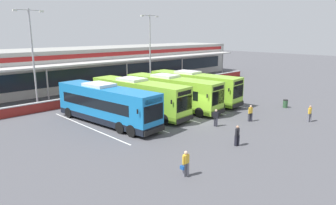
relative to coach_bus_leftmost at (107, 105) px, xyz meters
The scene contains 20 objects.
ground_plane 8.79m from the coach_bus_leftmost, 41.60° to the right, with size 200.00×200.00×0.00m, color #4C4C51.
terminal_building 22.18m from the coach_bus_leftmost, 73.10° to the left, with size 70.00×13.00×6.00m.
red_barrier_wall 10.96m from the coach_bus_leftmost, 53.77° to the left, with size 60.00×0.40×1.10m.
coach_bus_leftmost is the anchor object (origin of this frame).
coach_bus_left_centre 4.33m from the coach_bus_leftmost, ahead, with size 3.93×12.34×3.78m.
coach_bus_centre 8.63m from the coach_bus_leftmost, ahead, with size 3.93×12.34×3.78m.
coach_bus_right_centre 12.88m from the coach_bus_leftmost, ahead, with size 3.93×12.34×3.78m.
bay_stripe_far_west 2.67m from the coach_bus_leftmost, behind, with size 0.14×13.00×0.01m, color silver.
bay_stripe_west 2.87m from the coach_bus_leftmost, ahead, with size 0.14×13.00×0.01m, color silver.
bay_stripe_mid_west 6.68m from the coach_bus_leftmost, ahead, with size 0.14×13.00×0.01m, color silver.
bay_stripe_centre 10.79m from the coach_bus_leftmost, ahead, with size 0.14×13.00×0.01m, color silver.
bay_stripe_mid_east 14.95m from the coach_bus_leftmost, ahead, with size 0.14×13.00×0.01m, color silver.
pedestrian_with_handbag 12.96m from the coach_bus_leftmost, 102.44° to the right, with size 0.62×0.31×1.62m.
pedestrian_in_dark_coat 10.30m from the coach_bus_leftmost, 49.88° to the right, with size 0.44×0.45×1.62m.
pedestrian_child 19.54m from the coach_bus_leftmost, 42.99° to the right, with size 0.53×0.30×1.62m.
pedestrian_near_bin 13.86m from the coach_bus_leftmost, 41.80° to the right, with size 0.54×0.34×1.62m.
pedestrian_approaching_bus 12.59m from the coach_bus_leftmost, 72.57° to the right, with size 0.54×0.29×1.62m.
lamp_post_west 12.18m from the coach_bus_leftmost, 100.94° to the left, with size 3.24×0.28×11.00m.
lamp_post_centre 18.64m from the coach_bus_leftmost, 35.55° to the left, with size 3.24×0.28×11.00m.
litter_bin 20.34m from the coach_bus_leftmost, 26.68° to the right, with size 0.54×0.54×0.93m.
Camera 1 is at (-21.86, -18.28, 8.51)m, focal length 32.59 mm.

